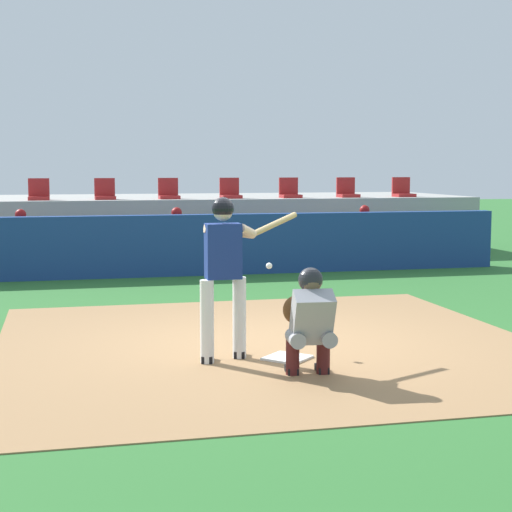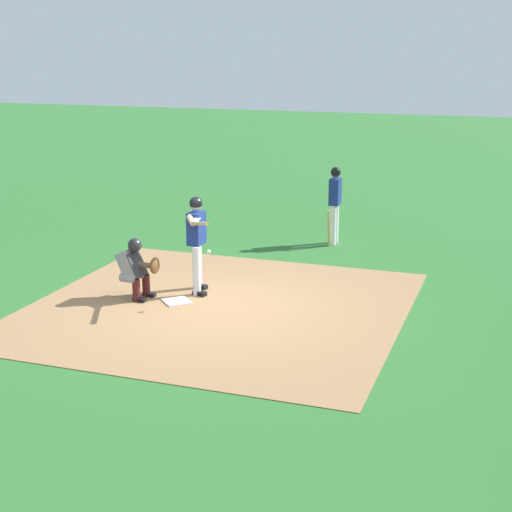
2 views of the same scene
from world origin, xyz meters
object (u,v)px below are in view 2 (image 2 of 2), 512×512
home_plate (177,301)px  catcher_crouched (136,266)px  on_deck_batter (335,200)px  batter_at_plate (197,238)px

home_plate → catcher_crouched: size_ratio=0.25×
catcher_crouched → on_deck_batter: bearing=154.7°
home_plate → batter_at_plate: batter_at_plate is taller
on_deck_batter → home_plate: bearing=-17.7°
on_deck_batter → batter_at_plate: bearing=-18.9°
home_plate → batter_at_plate: size_ratio=0.24×
catcher_crouched → on_deck_batter: size_ratio=0.99×
catcher_crouched → on_deck_batter: (-5.08, 2.40, 0.41)m
home_plate → batter_at_plate: bearing=170.3°
home_plate → batter_at_plate: (-0.67, 0.12, 1.01)m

